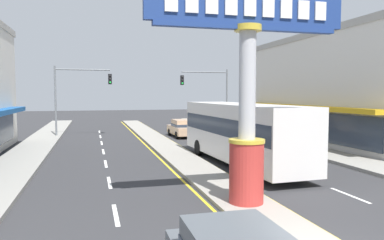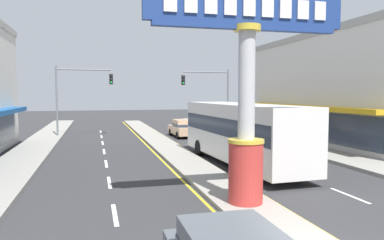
{
  "view_description": "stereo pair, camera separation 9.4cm",
  "coord_description": "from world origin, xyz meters",
  "px_view_note": "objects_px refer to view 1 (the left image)",
  "views": [
    {
      "loc": [
        -4.96,
        -6.88,
        3.81
      ],
      "look_at": [
        -0.55,
        9.5,
        2.6
      ],
      "focal_mm": 34.76,
      "sensor_mm": 36.0,
      "label": 1
    },
    {
      "loc": [
        -4.87,
        -6.9,
        3.81
      ],
      "look_at": [
        -0.55,
        9.5,
        2.6
      ],
      "focal_mm": 34.76,
      "sensor_mm": 36.0,
      "label": 2
    }
  ],
  "objects_px": {
    "traffic_light_left_side": "(77,89)",
    "traffic_light_right_side": "(210,89)",
    "district_sign": "(247,92)",
    "sedan_far_right_lane": "(182,128)",
    "bus_near_right_lane": "(240,130)",
    "storefront_right": "(357,89)"
  },
  "relations": [
    {
      "from": "storefront_right",
      "to": "bus_near_right_lane",
      "type": "height_order",
      "value": "storefront_right"
    },
    {
      "from": "traffic_light_left_side",
      "to": "traffic_light_right_side",
      "type": "height_order",
      "value": "same"
    },
    {
      "from": "traffic_light_left_side",
      "to": "bus_near_right_lane",
      "type": "xyz_separation_m",
      "value": [
        8.9,
        -15.55,
        -2.38
      ]
    },
    {
      "from": "traffic_light_left_side",
      "to": "sedan_far_right_lane",
      "type": "xyz_separation_m",
      "value": [
        8.9,
        -2.34,
        -3.46
      ]
    },
    {
      "from": "storefront_right",
      "to": "traffic_light_right_side",
      "type": "bearing_deg",
      "value": 130.81
    },
    {
      "from": "storefront_right",
      "to": "sedan_far_right_lane",
      "type": "height_order",
      "value": "storefront_right"
    },
    {
      "from": "bus_near_right_lane",
      "to": "sedan_far_right_lane",
      "type": "distance_m",
      "value": 13.25
    },
    {
      "from": "traffic_light_right_side",
      "to": "sedan_far_right_lane",
      "type": "bearing_deg",
      "value": -138.79
    },
    {
      "from": "district_sign",
      "to": "traffic_light_right_side",
      "type": "relative_size",
      "value": 1.16
    },
    {
      "from": "traffic_light_left_side",
      "to": "bus_near_right_lane",
      "type": "relative_size",
      "value": 0.55
    },
    {
      "from": "storefront_right",
      "to": "district_sign",
      "type": "bearing_deg",
      "value": -138.49
    },
    {
      "from": "traffic_light_right_side",
      "to": "bus_near_right_lane",
      "type": "relative_size",
      "value": 0.55
    },
    {
      "from": "storefront_right",
      "to": "bus_near_right_lane",
      "type": "distance_m",
      "value": 14.0
    },
    {
      "from": "bus_near_right_lane",
      "to": "sedan_far_right_lane",
      "type": "relative_size",
      "value": 2.6
    },
    {
      "from": "district_sign",
      "to": "traffic_light_left_side",
      "type": "relative_size",
      "value": 1.16
    },
    {
      "from": "bus_near_right_lane",
      "to": "traffic_light_left_side",
      "type": "bearing_deg",
      "value": 119.79
    },
    {
      "from": "storefront_right",
      "to": "bus_near_right_lane",
      "type": "relative_size",
      "value": 1.74
    },
    {
      "from": "traffic_light_left_side",
      "to": "traffic_light_right_side",
      "type": "distance_m",
      "value": 12.51
    },
    {
      "from": "district_sign",
      "to": "traffic_light_right_side",
      "type": "height_order",
      "value": "district_sign"
    },
    {
      "from": "storefront_right",
      "to": "sedan_far_right_lane",
      "type": "xyz_separation_m",
      "value": [
        -12.32,
        6.98,
        -3.38
      ]
    },
    {
      "from": "district_sign",
      "to": "bus_near_right_lane",
      "type": "height_order",
      "value": "district_sign"
    },
    {
      "from": "traffic_light_left_side",
      "to": "traffic_light_right_side",
      "type": "bearing_deg",
      "value": 3.66
    }
  ]
}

